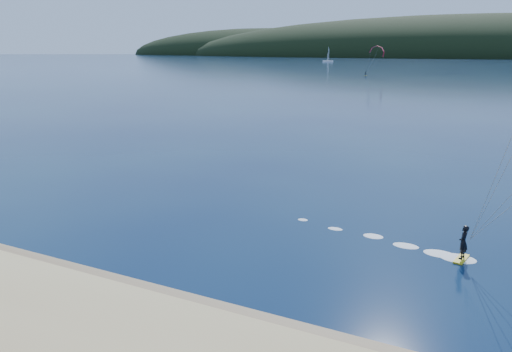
# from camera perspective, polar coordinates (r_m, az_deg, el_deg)

# --- Properties ---
(ground) EXTENTS (1800.00, 1800.00, 0.00)m
(ground) POSITION_cam_1_polar(r_m,az_deg,el_deg) (22.10, -21.99, -17.50)
(ground) COLOR #08153B
(ground) RESTS_ON ground
(wet_sand) EXTENTS (220.00, 2.50, 0.10)m
(wet_sand) POSITION_cam_1_polar(r_m,az_deg,el_deg) (24.78, -14.05, -13.04)
(wet_sand) COLOR #8F7353
(wet_sand) RESTS_ON ground
(headland) EXTENTS (1200.00, 310.00, 140.00)m
(headland) POSITION_cam_1_polar(r_m,az_deg,el_deg) (757.33, 26.43, 12.17)
(headland) COLOR black
(headland) RESTS_ON ground
(kitesurfer_far) EXTENTS (9.38, 6.29, 11.75)m
(kitesurfer_far) POSITION_cam_1_polar(r_m,az_deg,el_deg) (214.97, 13.72, 13.51)
(kitesurfer_far) COLOR gold
(kitesurfer_far) RESTS_ON ground
(sailboat) EXTENTS (9.28, 5.81, 12.95)m
(sailboat) POSITION_cam_1_polar(r_m,az_deg,el_deg) (439.67, 8.30, 13.00)
(sailboat) COLOR white
(sailboat) RESTS_ON ground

